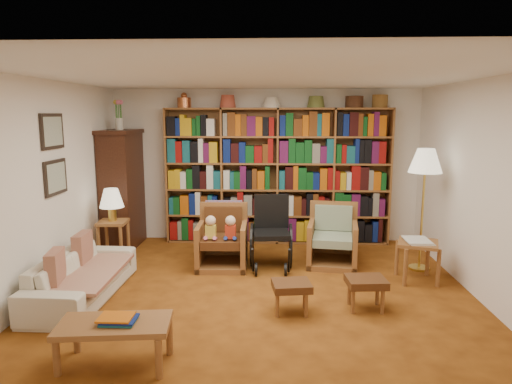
# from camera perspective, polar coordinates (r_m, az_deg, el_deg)

# --- Properties ---
(floor) EXTENTS (5.00, 5.00, 0.00)m
(floor) POSITION_cam_1_polar(r_m,az_deg,el_deg) (5.45, 0.52, -12.96)
(floor) COLOR #8F4D16
(floor) RESTS_ON ground
(ceiling) EXTENTS (5.00, 5.00, 0.00)m
(ceiling) POSITION_cam_1_polar(r_m,az_deg,el_deg) (5.04, 0.57, 14.25)
(ceiling) COLOR white
(ceiling) RESTS_ON wall_back
(wall_back) EXTENTS (5.00, 0.00, 5.00)m
(wall_back) POSITION_cam_1_polar(r_m,az_deg,el_deg) (7.58, 1.18, 3.27)
(wall_back) COLOR white
(wall_back) RESTS_ON floor
(wall_front) EXTENTS (5.00, 0.00, 5.00)m
(wall_front) POSITION_cam_1_polar(r_m,az_deg,el_deg) (2.67, -1.28, -8.88)
(wall_front) COLOR white
(wall_front) RESTS_ON floor
(wall_left) EXTENTS (0.00, 5.00, 5.00)m
(wall_left) POSITION_cam_1_polar(r_m,az_deg,el_deg) (5.75, -25.20, 0.28)
(wall_left) COLOR white
(wall_left) RESTS_ON floor
(wall_right) EXTENTS (0.00, 5.00, 5.00)m
(wall_right) POSITION_cam_1_polar(r_m,az_deg,el_deg) (5.61, 27.01, -0.08)
(wall_right) COLOR white
(wall_right) RESTS_ON floor
(bookshelf) EXTENTS (3.60, 0.30, 2.42)m
(bookshelf) POSITION_cam_1_polar(r_m,az_deg,el_deg) (7.41, 2.69, 2.50)
(bookshelf) COLOR brown
(bookshelf) RESTS_ON floor
(curio_cabinet) EXTENTS (0.50, 0.95, 2.40)m
(curio_cabinet) POSITION_cam_1_polar(r_m,az_deg,el_deg) (7.52, -16.37, 0.55)
(curio_cabinet) COLOR #3D2010
(curio_cabinet) RESTS_ON floor
(framed_pictures) EXTENTS (0.03, 0.52, 0.97)m
(framed_pictures) POSITION_cam_1_polar(r_m,az_deg,el_deg) (5.97, -23.95, 4.31)
(framed_pictures) COLOR black
(framed_pictures) RESTS_ON wall_left
(sofa) EXTENTS (1.78, 0.72, 0.52)m
(sofa) POSITION_cam_1_polar(r_m,az_deg,el_deg) (5.70, -20.89, -9.80)
(sofa) COLOR beige
(sofa) RESTS_ON floor
(sofa_throw) EXTENTS (0.75, 1.36, 0.04)m
(sofa_throw) POSITION_cam_1_polar(r_m,az_deg,el_deg) (5.67, -20.44, -9.43)
(sofa_throw) COLOR beige
(sofa_throw) RESTS_ON sofa
(cushion_left) EXTENTS (0.14, 0.40, 0.39)m
(cushion_left) POSITION_cam_1_polar(r_m,az_deg,el_deg) (6.00, -20.83, -6.90)
(cushion_left) COLOR maroon
(cushion_left) RESTS_ON sofa
(cushion_right) EXTENTS (0.19, 0.40, 0.38)m
(cushion_right) POSITION_cam_1_polar(r_m,az_deg,el_deg) (5.40, -23.77, -8.95)
(cushion_right) COLOR maroon
(cushion_right) RESTS_ON sofa
(side_table_lamp) EXTENTS (0.42, 0.42, 0.60)m
(side_table_lamp) POSITION_cam_1_polar(r_m,az_deg,el_deg) (6.87, -17.41, -4.77)
(side_table_lamp) COLOR brown
(side_table_lamp) RESTS_ON floor
(table_lamp) EXTENTS (0.34, 0.34, 0.47)m
(table_lamp) POSITION_cam_1_polar(r_m,az_deg,el_deg) (6.77, -17.61, -0.85)
(table_lamp) COLOR gold
(table_lamp) RESTS_ON side_table_lamp
(armchair_leather) EXTENTS (0.70, 0.75, 0.87)m
(armchair_leather) POSITION_cam_1_polar(r_m,az_deg,el_deg) (6.44, -4.17, -6.01)
(armchair_leather) COLOR brown
(armchair_leather) RESTS_ON floor
(armchair_sage) EXTENTS (0.78, 0.80, 0.85)m
(armchair_sage) POSITION_cam_1_polar(r_m,az_deg,el_deg) (6.61, 9.44, -6.02)
(armchair_sage) COLOR brown
(armchair_sage) RESTS_ON floor
(wheelchair) EXTENTS (0.57, 0.80, 1.00)m
(wheelchair) POSITION_cam_1_polar(r_m,az_deg,el_deg) (6.35, 1.92, -5.34)
(wheelchair) COLOR black
(wheelchair) RESTS_ON floor
(floor_lamp) EXTENTS (0.44, 0.44, 1.65)m
(floor_lamp) POSITION_cam_1_polar(r_m,az_deg,el_deg) (6.44, 20.40, 3.10)
(floor_lamp) COLOR gold
(floor_lamp) RESTS_ON floor
(side_table_papers) EXTENTS (0.60, 0.60, 0.54)m
(side_table_papers) POSITION_cam_1_polar(r_m,az_deg,el_deg) (6.15, 19.57, -6.63)
(side_table_papers) COLOR brown
(side_table_papers) RESTS_ON floor
(footstool_a) EXTENTS (0.45, 0.39, 0.34)m
(footstool_a) POSITION_cam_1_polar(r_m,az_deg,el_deg) (4.97, 4.46, -11.85)
(footstool_a) COLOR #542A16
(footstool_a) RESTS_ON floor
(footstool_b) EXTENTS (0.44, 0.39, 0.35)m
(footstool_b) POSITION_cam_1_polar(r_m,az_deg,el_deg) (5.17, 13.59, -11.09)
(footstool_b) COLOR #542A16
(footstool_b) RESTS_ON floor
(coffee_table) EXTENTS (0.97, 0.56, 0.44)m
(coffee_table) POSITION_cam_1_polar(r_m,az_deg,el_deg) (4.16, -17.29, -15.91)
(coffee_table) COLOR brown
(coffee_table) RESTS_ON floor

